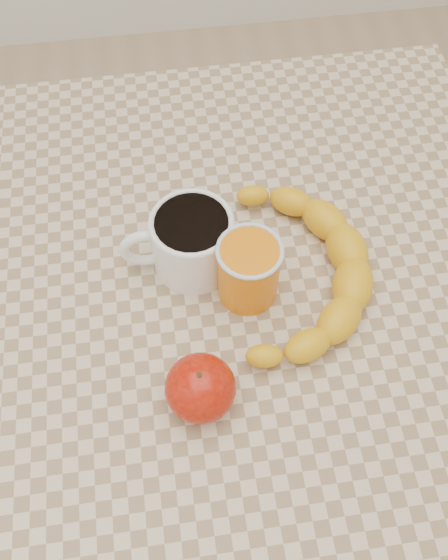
{
  "coord_description": "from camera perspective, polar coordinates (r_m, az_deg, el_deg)",
  "views": [
    {
      "loc": [
        -0.05,
        -0.38,
        1.4
      ],
      "look_at": [
        0.0,
        0.0,
        0.77
      ],
      "focal_mm": 40.0,
      "sensor_mm": 36.0,
      "label": 1
    }
  ],
  "objects": [
    {
      "name": "orange_juice_glass",
      "position": [
        0.72,
        2.27,
        0.9
      ],
      "size": [
        0.08,
        0.08,
        0.09
      ],
      "color": "orange",
      "rests_on": "table"
    },
    {
      "name": "table",
      "position": [
        0.83,
        0.0,
        -3.8
      ],
      "size": [
        0.8,
        0.8,
        0.75
      ],
      "color": "#CEB792",
      "rests_on": "ground"
    },
    {
      "name": "ground",
      "position": [
        1.45,
        0.0,
        -16.02
      ],
      "size": [
        3.0,
        3.0,
        0.0
      ],
      "primitive_type": "plane",
      "color": "tan",
      "rests_on": "ground"
    },
    {
      "name": "banana",
      "position": [
        0.75,
        6.73,
        0.79
      ],
      "size": [
        0.37,
        0.42,
        0.05
      ],
      "primitive_type": null,
      "rotation": [
        0.0,
        0.0,
        -0.28
      ],
      "color": "gold",
      "rests_on": "table"
    },
    {
      "name": "apple",
      "position": [
        0.66,
        -2.17,
        -9.83
      ],
      "size": [
        0.08,
        0.08,
        0.07
      ],
      "color": "#8C0C04",
      "rests_on": "table"
    },
    {
      "name": "coffee_mug",
      "position": [
        0.74,
        -3.11,
        3.63
      ],
      "size": [
        0.14,
        0.1,
        0.08
      ],
      "color": "white",
      "rests_on": "table"
    }
  ]
}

